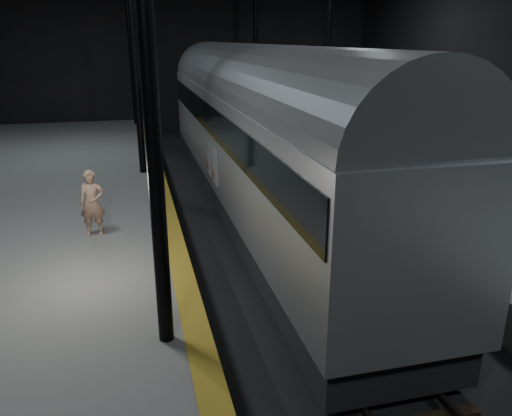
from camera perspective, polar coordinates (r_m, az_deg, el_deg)
name	(u,v)px	position (r m, az deg, el deg)	size (l,w,h in m)	color
ground	(297,270)	(13.87, 4.70, -7.09)	(44.00, 44.00, 0.00)	black
tactile_strip	(176,248)	(12.85, -9.09, -4.53)	(0.50, 43.80, 0.01)	olive
track	(297,268)	(13.84, 4.71, -6.84)	(2.40, 43.00, 0.24)	#3F3328
train	(255,125)	(17.37, -0.16, 9.42)	(3.22, 21.52, 5.75)	#9FA1A7
woman	(92,203)	(13.96, -18.21, 0.54)	(0.65, 0.43, 1.79)	#A57C65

